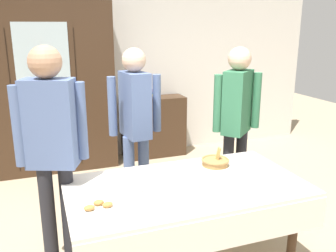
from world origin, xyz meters
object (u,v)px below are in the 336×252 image
(dining_table, at_px, (188,198))
(spoon_near_right, at_px, (143,174))
(book_stack, at_px, (153,93))
(pastry_plate, at_px, (99,209))
(spoon_far_left, at_px, (276,189))
(tea_cup_mid_right, at_px, (195,168))
(spoon_mid_left, at_px, (252,195))
(tea_cup_front_edge, at_px, (167,170))
(wall_cabinet, at_px, (45,89))
(tea_cup_far_left, at_px, (137,191))
(person_beside_shelf, at_px, (52,139))
(person_behind_table_left, at_px, (135,117))
(tea_cup_far_right, at_px, (287,181))
(tea_cup_near_left, at_px, (239,175))
(tea_cup_mid_left, at_px, (194,186))
(bookshelf_low, at_px, (154,127))
(person_by_cabinet, at_px, (237,114))
(bread_basket, at_px, (215,161))

(dining_table, xyz_separation_m, spoon_near_right, (-0.25, 0.33, 0.10))
(book_stack, xyz_separation_m, pastry_plate, (-1.26, -2.79, -0.20))
(pastry_plate, xyz_separation_m, spoon_far_left, (1.26, -0.13, -0.01))
(book_stack, relative_size, spoon_far_left, 1.93)
(tea_cup_mid_right, height_order, spoon_mid_left, tea_cup_mid_right)
(tea_cup_front_edge, bearing_deg, wall_cabinet, 109.86)
(tea_cup_far_left, distance_m, person_beside_shelf, 0.73)
(tea_cup_far_left, bearing_deg, wall_cabinet, 101.03)
(person_behind_table_left, bearing_deg, dining_table, -83.16)
(tea_cup_far_right, height_order, tea_cup_mid_right, same)
(tea_cup_near_left, relative_size, spoon_mid_left, 1.09)
(spoon_far_left, bearing_deg, book_stack, 90.01)
(spoon_near_right, height_order, person_beside_shelf, person_beside_shelf)
(tea_cup_mid_left, bearing_deg, pastry_plate, -173.19)
(pastry_plate, distance_m, spoon_near_right, 0.65)
(tea_cup_far_right, xyz_separation_m, spoon_near_right, (-0.96, 0.56, -0.02))
(bookshelf_low, distance_m, book_stack, 0.50)
(person_by_cabinet, bearing_deg, tea_cup_mid_right, -141.82)
(tea_cup_front_edge, distance_m, person_behind_table_left, 0.80)
(dining_table, height_order, tea_cup_near_left, tea_cup_near_left)
(tea_cup_mid_right, distance_m, person_by_cabinet, 0.93)
(book_stack, distance_m, tea_cup_mid_right, 2.43)
(tea_cup_far_left, distance_m, tea_cup_near_left, 0.83)
(tea_cup_far_left, bearing_deg, person_behind_table_left, 75.21)
(tea_cup_front_edge, relative_size, person_behind_table_left, 0.08)
(book_stack, distance_m, bread_basket, 2.35)
(tea_cup_far_right, xyz_separation_m, tea_cup_far_left, (-1.10, 0.23, 0.00))
(person_beside_shelf, bearing_deg, book_stack, 56.38)
(book_stack, xyz_separation_m, person_by_cabinet, (0.29, -1.84, 0.09))
(wall_cabinet, distance_m, tea_cup_mid_left, 2.83)
(spoon_mid_left, bearing_deg, person_behind_table_left, 110.17)
(tea_cup_far_right, xyz_separation_m, spoon_far_left, (-0.13, -0.05, -0.02))
(person_by_cabinet, height_order, person_behind_table_left, person_by_cabinet)
(tea_cup_mid_left, relative_size, tea_cup_mid_right, 1.00)
(book_stack, relative_size, tea_cup_front_edge, 1.76)
(tea_cup_front_edge, distance_m, person_beside_shelf, 0.92)
(bread_basket, distance_m, spoon_far_left, 0.61)
(wall_cabinet, bearing_deg, tea_cup_mid_left, -70.79)
(bookshelf_low, relative_size, tea_cup_far_left, 6.98)
(dining_table, distance_m, tea_cup_mid_left, 0.14)
(tea_cup_far_left, height_order, person_by_cabinet, person_by_cabinet)
(tea_cup_far_left, distance_m, tea_cup_mid_right, 0.62)
(spoon_near_right, bearing_deg, tea_cup_far_right, -30.38)
(tea_cup_far_right, relative_size, spoon_far_left, 1.09)
(book_stack, distance_m, tea_cup_mid_left, 2.76)
(dining_table, height_order, spoon_mid_left, spoon_mid_left)
(pastry_plate, bearing_deg, bookshelf_low, 65.70)
(tea_cup_far_right, xyz_separation_m, person_beside_shelf, (-1.63, 0.62, 0.32))
(bookshelf_low, distance_m, spoon_near_right, 2.47)
(wall_cabinet, relative_size, tea_cup_far_right, 16.77)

